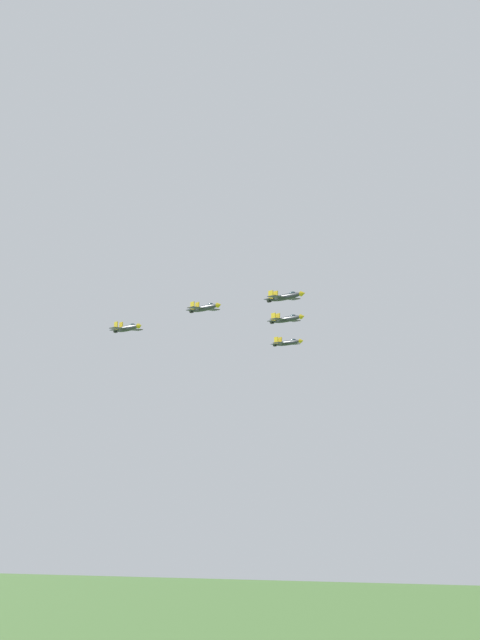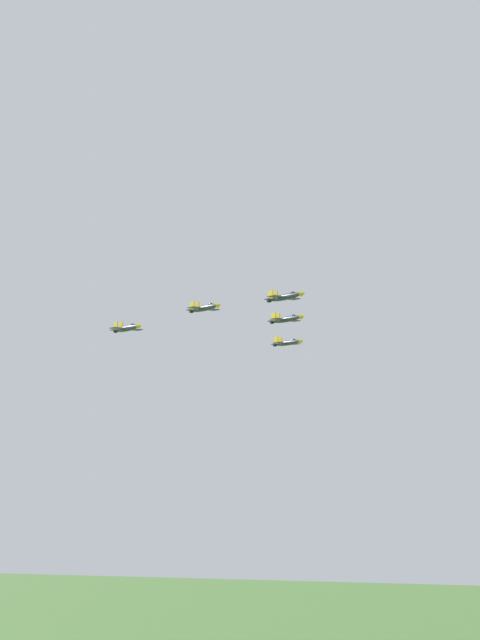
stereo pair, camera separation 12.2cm
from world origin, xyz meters
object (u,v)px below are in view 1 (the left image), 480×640
object	(u,v)px
jet_left_wingman	(287,319)
jet_right_wingman	(205,308)
jet_right_outer	(127,328)
jet_lead	(285,297)
jet_left_outer	(288,343)

from	to	relation	value
jet_left_wingman	jet_right_wingman	xyz separation A→B (m)	(20.80, 21.28, 0.67)
jet_right_wingman	jet_right_outer	xyz separation A→B (m)	(22.91, -1.60, -5.06)
jet_lead	jet_right_wingman	bearing A→B (deg)	-140.00
jet_left_wingman	jet_left_outer	size ratio (longest dim) A/B	1.03
jet_lead	jet_left_wingman	bearing A→B (deg)	139.27
jet_left_wingman	jet_left_outer	xyz separation A→B (m)	(2.12, -22.87, -4.53)
jet_lead	jet_left_wingman	size ratio (longest dim) A/B	1.00
jet_lead	jet_left_outer	distance (m)	46.54
jet_right_wingman	jet_left_outer	distance (m)	48.22
jet_left_wingman	jet_right_wingman	distance (m)	29.76
jet_lead	jet_right_wingman	size ratio (longest dim) A/B	1.05
jet_left_wingman	jet_right_wingman	world-z (taller)	jet_right_wingman
jet_lead	jet_right_wingman	distance (m)	23.08
jet_left_wingman	jet_lead	bearing A→B (deg)	-39.67
jet_left_wingman	jet_right_outer	world-z (taller)	jet_left_wingman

